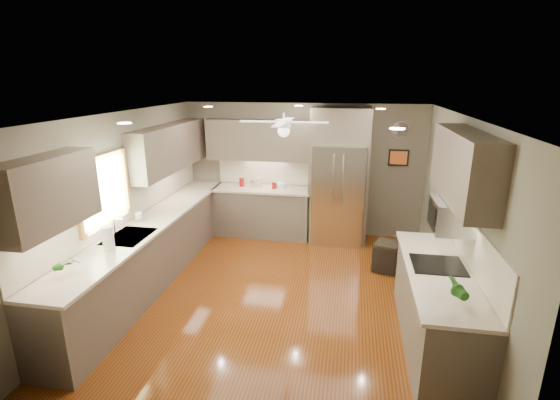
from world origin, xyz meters
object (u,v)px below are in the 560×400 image
(canister_a, at_px, (242,182))
(soap_bottle, at_px, (139,215))
(paper_towel, at_px, (108,239))
(microwave, at_px, (452,216))
(refrigerator, at_px, (339,179))
(canister_c, at_px, (259,182))
(stool, at_px, (387,257))
(canister_d, at_px, (274,186))
(potted_plant_left, at_px, (68,264))
(bowl, at_px, (281,187))
(potted_plant_right, at_px, (458,289))
(canister_b, at_px, (253,183))

(canister_a, distance_m, soap_bottle, 2.38)
(soap_bottle, bearing_deg, paper_towel, -81.72)
(microwave, bearing_deg, refrigerator, 116.09)
(canister_c, xyz_separation_m, stool, (2.34, -1.25, -0.79))
(canister_d, xyz_separation_m, potted_plant_left, (-1.45, -3.83, 0.08))
(soap_bottle, xyz_separation_m, refrigerator, (2.78, 2.09, 0.16))
(potted_plant_left, bearing_deg, canister_c, 73.64)
(canister_c, relative_size, soap_bottle, 0.98)
(bowl, distance_m, microwave, 3.68)
(refrigerator, height_order, microwave, refrigerator)
(bowl, relative_size, refrigerator, 0.09)
(refrigerator, bearing_deg, potted_plant_left, -124.84)
(refrigerator, bearing_deg, canister_a, 176.98)
(soap_bottle, xyz_separation_m, potted_plant_right, (4.00, -1.56, 0.06))
(canister_d, bearing_deg, canister_c, 165.83)
(microwave, bearing_deg, canister_a, 138.48)
(bowl, bearing_deg, soap_bottle, -128.82)
(potted_plant_left, xyz_separation_m, paper_towel, (0.02, 0.71, -0.00))
(canister_a, height_order, potted_plant_right, potted_plant_right)
(canister_d, relative_size, stool, 0.27)
(canister_a, distance_m, canister_b, 0.22)
(stool, distance_m, paper_towel, 4.07)
(bowl, relative_size, stool, 0.44)
(potted_plant_left, bearing_deg, canister_d, 69.27)
(refrigerator, bearing_deg, bowl, 177.75)
(canister_d, bearing_deg, soap_bottle, -126.76)
(canister_c, xyz_separation_m, canister_d, (0.30, -0.08, -0.03))
(canister_d, relative_size, soap_bottle, 0.70)
(canister_c, relative_size, refrigerator, 0.07)
(canister_a, xyz_separation_m, canister_d, (0.64, -0.07, -0.02))
(potted_plant_left, xyz_separation_m, refrigerator, (2.65, 3.81, 0.11))
(canister_c, xyz_separation_m, potted_plant_right, (2.73, -3.75, 0.06))
(canister_b, distance_m, potted_plant_right, 4.69)
(potted_plant_left, bearing_deg, paper_towel, 88.52)
(refrigerator, bearing_deg, potted_plant_right, -71.50)
(canister_b, relative_size, stool, 0.27)
(potted_plant_right, xyz_separation_m, stool, (-0.39, 2.51, -0.85))
(stool, bearing_deg, bowl, 147.93)
(soap_bottle, relative_size, potted_plant_right, 0.61)
(canister_b, height_order, potted_plant_right, potted_plant_right)
(canister_a, distance_m, canister_c, 0.34)
(canister_b, distance_m, refrigerator, 1.64)
(potted_plant_right, bearing_deg, potted_plant_left, -177.67)
(canister_a, bearing_deg, stool, -24.94)
(potted_plant_left, distance_m, paper_towel, 0.71)
(bowl, xyz_separation_m, paper_towel, (-1.57, -3.14, 0.11))
(microwave, bearing_deg, canister_b, 136.67)
(refrigerator, relative_size, paper_towel, 7.30)
(canister_a, bearing_deg, potted_plant_left, -101.71)
(refrigerator, distance_m, stool, 1.71)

